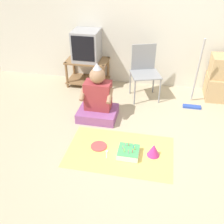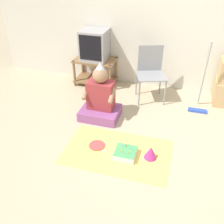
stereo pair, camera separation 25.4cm
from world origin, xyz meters
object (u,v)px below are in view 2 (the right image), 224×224
birthday_cake (125,153)px  party_hat_blue (151,152)px  person_seated (100,100)px  paper_plate (97,145)px  dust_mop (201,92)px  folding_chair (151,70)px  tv (95,45)px

birthday_cake → party_hat_blue: party_hat_blue is taller
party_hat_blue → person_seated: bearing=141.0°
paper_plate → dust_mop: bearing=46.4°
birthday_cake → folding_chair: bearing=89.3°
person_seated → birthday_cake: size_ratio=3.28×
tv → birthday_cake: 2.16m
paper_plate → tv: bearing=109.8°
person_seated → party_hat_blue: person_seated is taller
paper_plate → party_hat_blue: bearing=-1.7°
tv → person_seated: size_ratio=0.61×
tv → party_hat_blue: size_ratio=3.23×
dust_mop → paper_plate: 1.80m
person_seated → birthday_cake: bearing=-53.3°
dust_mop → party_hat_blue: (-0.53, -1.31, -0.22)m
folding_chair → person_seated: (-0.59, -0.78, -0.22)m
dust_mop → birthday_cake: 1.62m
birthday_cake → party_hat_blue: 0.31m
birthday_cake → paper_plate: size_ratio=1.24×
folding_chair → paper_plate: folding_chair is taller
folding_chair → party_hat_blue: 1.57m
tv → dust_mop: (1.84, -0.41, -0.42)m
folding_chair → birthday_cake: bearing=-90.7°
tv → person_seated: (0.44, -1.02, -0.45)m
paper_plate → folding_chair: bearing=74.2°
person_seated → paper_plate: bearing=-75.6°
tv → birthday_cake: size_ratio=1.99×
birthday_cake → dust_mop: bearing=58.8°
person_seated → party_hat_blue: bearing=-39.0°
person_seated → paper_plate: person_seated is taller
dust_mop → person_seated: size_ratio=1.31×
party_hat_blue → folding_chair: bearing=100.7°
dust_mop → party_hat_blue: bearing=-112.0°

